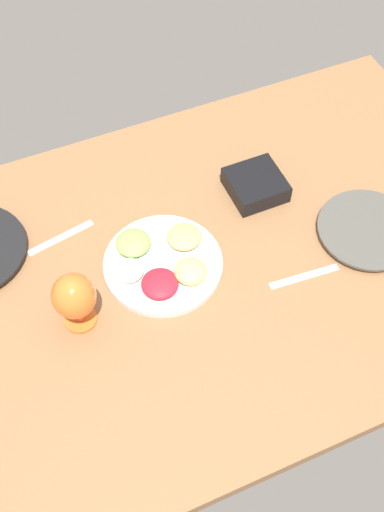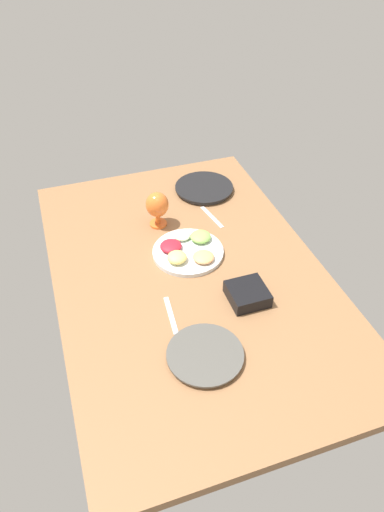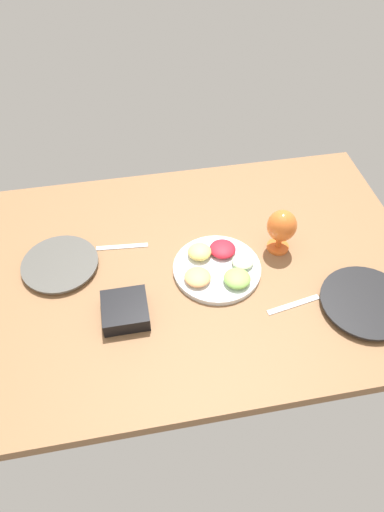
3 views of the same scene
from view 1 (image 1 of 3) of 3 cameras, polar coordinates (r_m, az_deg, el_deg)
The scene contains 7 objects.
ground_plane at distance 157.89cm, azimuth 1.46°, elevation -0.89°, with size 160.00×104.00×4.00cm, color #8C603D.
dinner_plate_left at distance 166.41cm, azimuth 15.51°, elevation 2.23°, with size 25.53×25.53×2.10cm.
fruit_platter at distance 153.92cm, azimuth -2.69°, elevation -0.59°, with size 29.24×29.24×5.37cm.
hurricane_glass_orange at distance 141.17cm, azimuth -10.56°, elevation -3.68°, with size 9.94×9.94×16.38cm.
square_bowl_black at distance 168.55cm, azimuth 5.76°, elevation 6.46°, with size 13.95×13.95×5.22cm.
fork_by_left_plate at distance 155.80cm, azimuth 10.08°, elevation -1.81°, with size 18.00×1.80×0.60cm, color silver.
fork_by_right_plate at distance 163.45cm, azimuth -11.74°, elevation 1.65°, with size 18.00×1.80×0.60cm, color silver.
Camera 1 is at (38.42, 78.81, 129.31)cm, focal length 44.40 mm.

